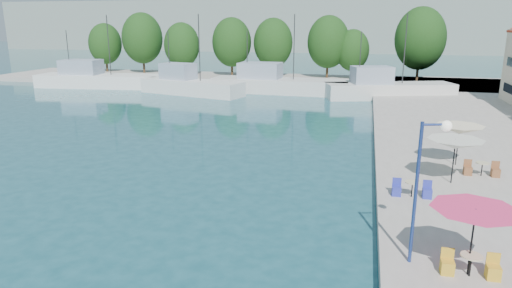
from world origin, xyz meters
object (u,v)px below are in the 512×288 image
(trawler_02, at_px, (189,86))
(street_lamp, at_px, (428,166))
(trawler_01, at_px, (97,80))
(umbrella_pink, at_px, (475,216))
(umbrella_white, at_px, (455,144))
(umbrella_cream, at_px, (459,130))
(trawler_03, at_px, (276,84))
(trawler_04, at_px, (386,89))

(trawler_02, bearing_deg, street_lamp, -42.44)
(trawler_01, relative_size, trawler_02, 1.24)
(umbrella_pink, height_order, umbrella_white, umbrella_white)
(umbrella_white, distance_m, umbrella_cream, 3.50)
(umbrella_white, distance_m, street_lamp, 9.42)
(umbrella_white, xyz_separation_m, street_lamp, (-2.47, -8.99, 1.38))
(umbrella_pink, distance_m, umbrella_cream, 13.00)
(trawler_03, relative_size, trawler_04, 1.15)
(trawler_02, bearing_deg, trawler_03, 36.25)
(trawler_02, bearing_deg, umbrella_cream, -28.21)
(umbrella_white, relative_size, street_lamp, 0.57)
(umbrella_pink, bearing_deg, umbrella_white, 84.17)
(umbrella_cream, bearing_deg, trawler_02, 135.94)
(trawler_02, relative_size, street_lamp, 2.83)
(trawler_02, distance_m, umbrella_pink, 46.69)
(street_lamp, bearing_deg, trawler_01, 117.26)
(street_lamp, bearing_deg, trawler_02, 105.94)
(trawler_01, distance_m, trawler_04, 39.13)
(trawler_02, height_order, street_lamp, trawler_02)
(trawler_01, bearing_deg, umbrella_pink, -51.90)
(trawler_02, height_order, trawler_04, same)
(trawler_01, height_order, umbrella_cream, trawler_01)
(trawler_02, distance_m, trawler_04, 24.20)
(umbrella_cream, relative_size, street_lamp, 0.55)
(trawler_04, xyz_separation_m, umbrella_pink, (1.31, -41.51, 1.60))
(trawler_02, bearing_deg, umbrella_pink, -41.18)
(umbrella_pink, bearing_deg, trawler_04, 91.80)
(trawler_02, bearing_deg, umbrella_white, -32.53)
(trawler_04, distance_m, umbrella_cream, 28.83)
(trawler_01, distance_m, umbrella_pink, 58.45)
(trawler_03, xyz_separation_m, umbrella_white, (15.90, -33.55, 1.63))
(trawler_01, distance_m, umbrella_cream, 51.38)
(trawler_03, relative_size, umbrella_white, 6.22)
(umbrella_pink, xyz_separation_m, umbrella_white, (0.97, 9.48, 0.03))
(trawler_02, height_order, umbrella_white, trawler_02)
(trawler_04, bearing_deg, trawler_03, 156.37)
(trawler_02, relative_size, umbrella_cream, 5.15)
(trawler_03, bearing_deg, trawler_02, -156.77)
(trawler_03, distance_m, umbrella_cream, 34.50)
(trawler_04, relative_size, umbrella_pink, 5.41)
(umbrella_pink, relative_size, street_lamp, 0.57)
(umbrella_pink, bearing_deg, trawler_03, 109.14)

